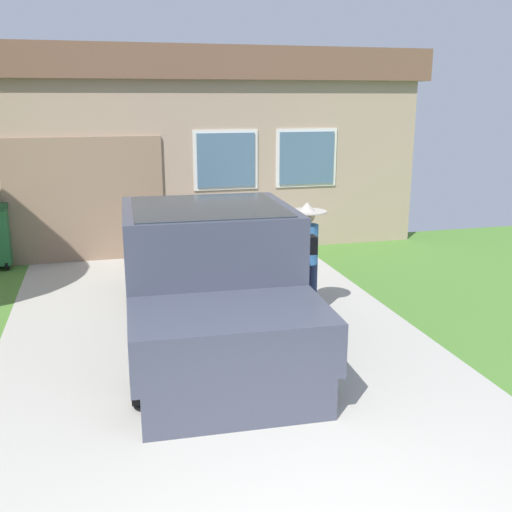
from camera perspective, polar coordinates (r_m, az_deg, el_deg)
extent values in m
cube|color=#B2AEA2|center=(7.88, -4.39, -7.04)|extent=(5.20, 9.00, 0.06)
cube|color=#404555|center=(7.76, -4.87, -5.50)|extent=(1.99, 5.12, 0.42)
cube|color=#404555|center=(7.11, -4.57, -0.30)|extent=(2.01, 1.92, 1.26)
cube|color=#1E2833|center=(7.02, -4.63, 2.67)|extent=(1.77, 1.76, 0.53)
cube|color=#404555|center=(5.81, -2.43, -7.63)|extent=(1.98, 1.26, 0.53)
cube|color=black|center=(9.12, -6.16, -0.83)|extent=(2.02, 2.11, 0.06)
cube|color=#404555|center=(9.20, -0.39, 0.92)|extent=(0.14, 2.03, 0.53)
cube|color=#404555|center=(9.01, -12.14, 0.28)|extent=(0.14, 2.03, 0.53)
cube|color=#404555|center=(10.01, -6.82, 1.97)|extent=(1.94, 0.14, 0.53)
cube|color=black|center=(6.66, 5.29, 1.11)|extent=(0.11, 0.18, 0.20)
cylinder|color=black|center=(6.26, 4.97, -8.78)|extent=(0.29, 0.81, 0.80)
cylinder|color=#9E9EA3|center=(6.26, 4.97, -8.78)|extent=(0.30, 0.45, 0.44)
cylinder|color=black|center=(6.02, -10.70, -10.03)|extent=(0.29, 0.81, 0.80)
cylinder|color=#9E9EA3|center=(6.02, -10.70, -10.03)|extent=(0.30, 0.45, 0.44)
cylinder|color=black|center=(9.06, -0.74, -1.17)|extent=(0.29, 0.81, 0.80)
cylinder|color=#9E9EA3|center=(9.06, -0.74, -1.17)|extent=(0.30, 0.45, 0.44)
cylinder|color=black|center=(8.89, -11.38, -1.78)|extent=(0.29, 0.81, 0.80)
cylinder|color=#9E9EA3|center=(8.89, -11.38, -1.78)|extent=(0.30, 0.45, 0.44)
cylinder|color=navy|center=(8.32, 5.35, -2.78)|extent=(0.15, 0.15, 0.78)
cylinder|color=navy|center=(8.03, 4.07, -3.42)|extent=(0.15, 0.15, 0.78)
cylinder|color=#3870B2|center=(8.00, 4.82, 1.15)|extent=(0.32, 0.32, 0.53)
cylinder|color=tan|center=(8.18, 5.46, 0.79)|extent=(0.09, 0.09, 0.65)
cylinder|color=tan|center=(7.87, 4.12, 0.25)|extent=(0.09, 0.09, 0.65)
sphere|color=tan|center=(7.92, 4.88, 3.92)|extent=(0.22, 0.22, 0.22)
cylinder|color=#BCB2A3|center=(7.91, 4.88, 4.27)|extent=(0.52, 0.52, 0.01)
cone|color=#BCB2A3|center=(7.90, 4.89, 4.71)|extent=(0.23, 0.23, 0.12)
cube|color=tan|center=(7.94, 4.29, -5.66)|extent=(0.28, 0.19, 0.25)
torus|color=tan|center=(7.88, 4.31, -4.46)|extent=(0.26, 0.02, 0.26)
cube|color=tan|center=(14.59, -10.98, 9.55)|extent=(10.50, 6.86, 3.22)
cube|color=brown|center=(14.54, -11.36, 17.06)|extent=(10.92, 7.14, 0.60)
cube|color=#93755B|center=(11.19, -15.97, 5.14)|extent=(2.77, 0.06, 2.24)
cube|color=slate|center=(11.34, -2.89, 9.14)|extent=(1.10, 0.05, 1.00)
cube|color=silver|center=(11.35, -2.90, 9.15)|extent=(1.23, 0.02, 1.12)
cube|color=slate|center=(11.77, 4.86, 9.32)|extent=(1.10, 0.05, 1.00)
cube|color=silver|center=(11.78, 4.83, 9.32)|extent=(1.23, 0.02, 1.12)
cylinder|color=black|center=(11.22, -22.67, -0.82)|extent=(0.05, 0.18, 0.18)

